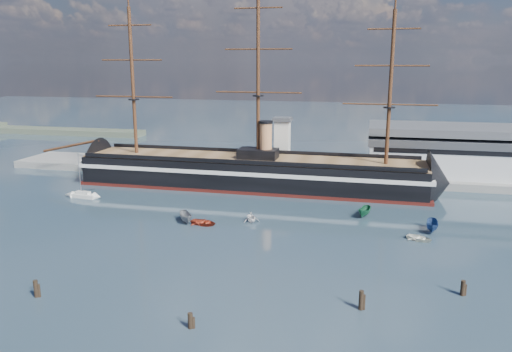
# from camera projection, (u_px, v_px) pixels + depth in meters

# --- Properties ---
(ground) EXTENTS (600.00, 600.00, 0.00)m
(ground) POSITION_uv_depth(u_px,v_px,m) (243.00, 209.00, 111.15)
(ground) COLOR #1D3240
(ground) RESTS_ON ground
(quay) EXTENTS (180.00, 18.00, 2.00)m
(quay) POSITION_uv_depth(u_px,v_px,m) (308.00, 176.00, 143.15)
(quay) COLOR slate
(quay) RESTS_ON ground
(warehouse) EXTENTS (63.00, 21.00, 11.60)m
(warehouse) POSITION_uv_depth(u_px,v_px,m) (487.00, 153.00, 134.68)
(warehouse) COLOR #B7BABC
(warehouse) RESTS_ON ground
(quay_tower) EXTENTS (5.00, 5.00, 15.00)m
(quay_tower) POSITION_uv_depth(u_px,v_px,m) (282.00, 143.00, 139.62)
(quay_tower) COLOR silver
(quay_tower) RESTS_ON ground
(shoreline) EXTENTS (120.00, 10.00, 4.00)m
(shoreline) POSITION_uv_depth(u_px,v_px,m) (3.00, 129.00, 231.35)
(shoreline) COLOR #3F4C38
(shoreline) RESTS_ON ground
(warship) EXTENTS (112.93, 16.86, 53.94)m
(warship) POSITION_uv_depth(u_px,v_px,m) (244.00, 172.00, 130.26)
(warship) COLOR black
(warship) RESTS_ON ground
(sailboat) EXTENTS (7.05, 2.76, 10.99)m
(sailboat) POSITION_uv_depth(u_px,v_px,m) (83.00, 195.00, 120.51)
(sailboat) COLOR silver
(sailboat) RESTS_ON ground
(motorboat_a) EXTENTS (6.90, 5.53, 2.65)m
(motorboat_a) POSITION_uv_depth(u_px,v_px,m) (186.00, 222.00, 102.18)
(motorboat_a) COLOR slate
(motorboat_a) RESTS_ON ground
(motorboat_b) EXTENTS (2.06, 3.64, 1.60)m
(motorboat_b) POSITION_uv_depth(u_px,v_px,m) (204.00, 225.00, 100.63)
(motorboat_b) COLOR #A4331D
(motorboat_b) RESTS_ON ground
(motorboat_c) EXTENTS (6.67, 3.92, 2.51)m
(motorboat_c) POSITION_uv_depth(u_px,v_px,m) (364.00, 216.00, 106.12)
(motorboat_c) COLOR #165936
(motorboat_c) RESTS_ON ground
(motorboat_d) EXTENTS (6.64, 5.56, 2.26)m
(motorboat_d) POSITION_uv_depth(u_px,v_px,m) (251.00, 222.00, 102.55)
(motorboat_d) COLOR white
(motorboat_d) RESTS_ON ground
(motorboat_e) EXTENTS (2.38, 3.16, 1.37)m
(motorboat_e) POSITION_uv_depth(u_px,v_px,m) (419.00, 241.00, 91.95)
(motorboat_e) COLOR silver
(motorboat_e) RESTS_ON ground
(motorboat_f) EXTENTS (7.08, 3.21, 2.74)m
(motorboat_f) POSITION_uv_depth(u_px,v_px,m) (432.00, 232.00, 96.74)
(motorboat_f) COLOR navy
(motorboat_f) RESTS_ON ground
(piling_near_left) EXTENTS (0.64, 0.64, 3.21)m
(piling_near_left) POSITION_uv_depth(u_px,v_px,m) (37.00, 297.00, 70.03)
(piling_near_left) COLOR black
(piling_near_left) RESTS_ON ground
(piling_near_mid) EXTENTS (0.64, 0.64, 2.74)m
(piling_near_mid) POSITION_uv_depth(u_px,v_px,m) (191.00, 328.00, 61.87)
(piling_near_mid) COLOR black
(piling_near_mid) RESTS_ON ground
(piling_near_right) EXTENTS (0.64, 0.64, 3.42)m
(piling_near_right) POSITION_uv_depth(u_px,v_px,m) (361.00, 309.00, 66.52)
(piling_near_right) COLOR black
(piling_near_right) RESTS_ON ground
(piling_far_right) EXTENTS (0.64, 0.64, 2.95)m
(piling_far_right) POSITION_uv_depth(u_px,v_px,m) (462.00, 295.00, 70.50)
(piling_far_right) COLOR black
(piling_far_right) RESTS_ON ground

